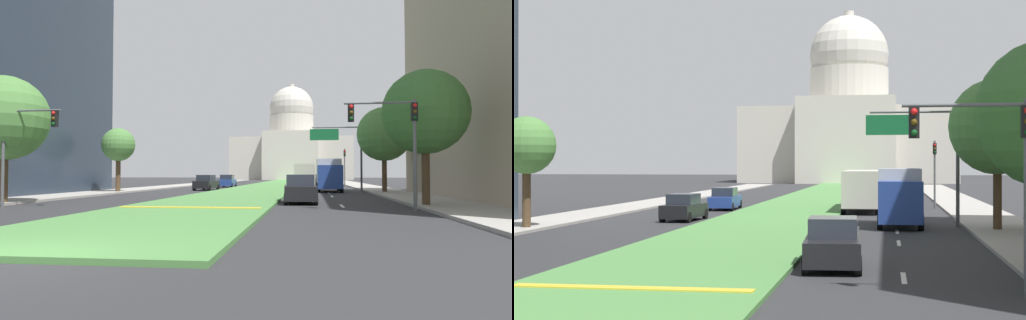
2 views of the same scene
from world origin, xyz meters
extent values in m
plane|color=#2B2B2D|center=(0.00, 66.19, 0.00)|extent=(291.23, 291.23, 0.00)
cube|color=#4C8442|center=(0.00, 59.57, 0.07)|extent=(7.47, 119.14, 0.14)
cube|color=gold|center=(0.00, 12.18, 0.16)|extent=(6.73, 0.50, 0.04)
cube|color=silver|center=(7.32, 16.18, 0.00)|extent=(0.16, 2.40, 0.01)
cube|color=silver|center=(7.32, 26.58, 0.00)|extent=(0.16, 2.40, 0.01)
cube|color=silver|center=(7.32, 32.22, 0.00)|extent=(0.16, 2.40, 0.01)
cube|color=silver|center=(7.32, 48.26, 0.00)|extent=(0.16, 2.40, 0.01)
cube|color=silver|center=(7.32, 55.65, 0.00)|extent=(0.16, 2.40, 0.01)
cube|color=silver|center=(7.32, 62.50, 0.00)|extent=(0.16, 2.40, 0.01)
cube|color=#9E9991|center=(-12.91, 52.95, 0.07)|extent=(4.00, 119.14, 0.15)
cube|color=#9E9991|center=(12.91, 52.95, 0.07)|extent=(4.00, 119.14, 0.15)
cube|color=beige|center=(0.00, 132.38, 6.59)|extent=(37.39, 19.17, 13.18)
cube|color=beige|center=(0.00, 120.79, 7.25)|extent=(16.45, 4.00, 14.50)
cylinder|color=beige|center=(0.00, 132.38, 16.80)|extent=(14.05, 14.05, 7.24)
sphere|color=beige|center=(0.00, 132.38, 22.89)|extent=(14.13, 14.13, 14.13)
cylinder|color=beige|center=(0.00, 132.38, 29.25)|extent=(1.80, 1.80, 3.00)
cylinder|color=#515456|center=(8.81, 12.96, 5.05)|extent=(3.20, 0.10, 0.10)
cube|color=black|center=(7.53, 12.96, 4.60)|extent=(0.28, 0.24, 0.84)
sphere|color=red|center=(7.53, 12.82, 4.88)|extent=(0.18, 0.18, 0.18)
sphere|color=#4C380F|center=(7.53, 12.82, 4.60)|extent=(0.18, 0.18, 0.18)
sphere|color=#0F4219|center=(7.53, 12.82, 4.32)|extent=(0.18, 0.18, 0.18)
cylinder|color=#515456|center=(10.41, 52.69, 2.60)|extent=(0.16, 0.16, 5.20)
cube|color=black|center=(10.41, 52.69, 4.60)|extent=(0.28, 0.24, 0.84)
sphere|color=red|center=(10.41, 52.55, 4.88)|extent=(0.18, 0.18, 0.18)
sphere|color=#4C380F|center=(10.41, 52.55, 4.60)|extent=(0.18, 0.18, 0.18)
sphere|color=#0F4219|center=(10.41, 52.55, 4.32)|extent=(0.18, 0.18, 0.18)
cylinder|color=#515456|center=(10.61, 35.28, 3.25)|extent=(0.20, 0.20, 6.50)
cylinder|color=#515456|center=(8.24, 35.28, 6.30)|extent=(4.75, 0.12, 0.12)
cube|color=#146033|center=(7.05, 35.23, 5.60)|extent=(2.80, 0.08, 1.10)
cylinder|color=#4C3823|center=(-11.87, 30.36, 1.80)|extent=(0.43, 0.43, 3.60)
sphere|color=#4C7F3D|center=(-11.87, 30.36, 4.44)|extent=(3.05, 3.05, 3.05)
cylinder|color=#4C3823|center=(12.37, 32.84, 2.01)|extent=(0.43, 0.43, 4.02)
sphere|color=#4C7F3D|center=(12.37, 32.84, 5.37)|extent=(4.92, 4.92, 4.92)
cube|color=black|center=(5.03, 18.01, 0.63)|extent=(2.02, 4.23, 0.81)
cube|color=#282D38|center=(5.02, 18.17, 1.37)|extent=(1.69, 2.07, 0.66)
cylinder|color=black|center=(5.93, 16.42, 0.32)|extent=(0.25, 0.65, 0.64)
cylinder|color=black|center=(4.28, 16.34, 0.32)|extent=(0.25, 0.65, 0.64)
cylinder|color=black|center=(5.77, 19.67, 0.32)|extent=(0.25, 0.65, 0.64)
cylinder|color=black|center=(4.12, 19.59, 0.32)|extent=(0.25, 0.65, 0.64)
cube|color=black|center=(-5.39, 37.98, 0.61)|extent=(2.05, 4.32, 0.78)
cube|color=#282D38|center=(-5.40, 37.81, 1.32)|extent=(1.69, 2.12, 0.64)
cylinder|color=black|center=(-6.08, 39.68, 0.32)|extent=(0.26, 0.65, 0.64)
cylinder|color=black|center=(-4.47, 39.58, 0.32)|extent=(0.26, 0.65, 0.64)
cylinder|color=black|center=(-6.30, 36.39, 0.32)|extent=(0.26, 0.65, 0.64)
cylinder|color=black|center=(-4.70, 36.28, 0.32)|extent=(0.26, 0.65, 0.64)
cube|color=navy|center=(-5.21, 49.19, 0.61)|extent=(1.93, 4.72, 0.79)
cube|color=#282D38|center=(-5.21, 49.00, 1.33)|extent=(1.64, 2.29, 0.65)
cylinder|color=black|center=(-6.08, 51.05, 0.32)|extent=(0.24, 0.65, 0.64)
cylinder|color=black|center=(-4.45, 51.10, 0.32)|extent=(0.24, 0.65, 0.64)
cylinder|color=black|center=(-5.98, 47.28, 0.32)|extent=(0.24, 0.65, 0.64)
cylinder|color=black|center=(-4.34, 47.33, 0.32)|extent=(0.24, 0.65, 0.64)
cube|color=black|center=(7.39, 66.13, 0.63)|extent=(2.04, 4.76, 0.81)
cube|color=#282D38|center=(7.38, 66.32, 1.36)|extent=(1.68, 2.33, 0.66)
cylinder|color=black|center=(8.30, 64.30, 0.32)|extent=(0.26, 0.65, 0.64)
cylinder|color=black|center=(6.71, 64.20, 0.32)|extent=(0.26, 0.65, 0.64)
cylinder|color=black|center=(8.07, 68.06, 0.32)|extent=(0.26, 0.65, 0.64)
cylinder|color=black|center=(6.47, 67.96, 0.32)|extent=(0.26, 0.65, 0.64)
cube|color=navy|center=(7.50, 33.17, 1.45)|extent=(2.30, 2.00, 2.20)
cube|color=#B2B2B7|center=(7.50, 36.37, 1.80)|extent=(2.30, 4.40, 2.80)
cylinder|color=black|center=(8.55, 33.17, 0.45)|extent=(0.30, 0.90, 0.90)
cylinder|color=black|center=(6.45, 33.17, 0.45)|extent=(0.30, 0.90, 0.90)
cylinder|color=black|center=(8.55, 37.47, 0.45)|extent=(0.30, 0.90, 0.90)
cylinder|color=black|center=(6.45, 37.47, 0.45)|extent=(0.30, 0.90, 0.90)
cube|color=beige|center=(5.03, 49.22, 1.70)|extent=(2.50, 11.00, 2.50)
cube|color=#232833|center=(5.03, 49.22, 2.05)|extent=(2.52, 10.12, 0.90)
cylinder|color=black|center=(6.18, 44.92, 0.50)|extent=(0.32, 1.00, 1.00)
cylinder|color=black|center=(3.88, 44.92, 0.50)|extent=(0.32, 1.00, 1.00)
cylinder|color=black|center=(6.18, 53.12, 0.50)|extent=(0.32, 1.00, 1.00)
cylinder|color=black|center=(3.88, 53.12, 0.50)|extent=(0.32, 1.00, 1.00)
camera|label=1|loc=(5.56, -7.78, 1.72)|focal=30.54mm
camera|label=2|loc=(6.83, -7.96, 3.54)|focal=54.58mm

